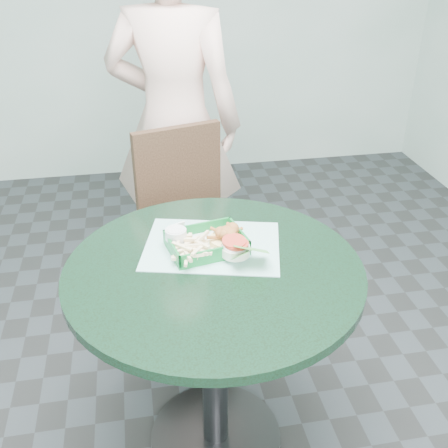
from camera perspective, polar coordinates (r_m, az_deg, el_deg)
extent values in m
cube|color=#303335|center=(2.10, -0.90, -22.15)|extent=(4.00, 5.00, 0.02)
cylinder|color=#333336|center=(2.10, -0.90, -21.99)|extent=(0.48, 0.48, 0.02)
cylinder|color=#333336|center=(1.82, -0.99, -14.76)|extent=(0.09, 0.09, 0.70)
cylinder|color=#2F4238|center=(1.59, -1.11, -5.61)|extent=(0.90, 0.90, 0.03)
cube|color=#412816|center=(2.26, -4.25, -2.55)|extent=(0.39, 0.39, 0.04)
cube|color=#412816|center=(2.29, -4.98, 5.05)|extent=(0.39, 0.04, 0.46)
cube|color=#412816|center=(2.26, -7.79, -10.23)|extent=(0.04, 0.04, 0.43)
cube|color=#412816|center=(2.28, 0.66, -9.36)|extent=(0.04, 0.04, 0.43)
cube|color=#412816|center=(2.52, -8.25, -5.42)|extent=(0.04, 0.04, 0.43)
cube|color=#412816|center=(2.54, -0.75, -4.70)|extent=(0.04, 0.04, 0.43)
imported|color=beige|center=(2.42, -5.55, 13.59)|extent=(0.84, 0.69, 1.97)
cube|color=#94CDC6|center=(1.67, -1.29, -2.93)|extent=(0.49, 0.41, 0.00)
cube|color=#0E712D|center=(1.65, -1.92, -3.17)|extent=(0.23, 0.17, 0.01)
cube|color=white|center=(1.65, -1.92, -2.99)|extent=(0.22, 0.16, 0.00)
cube|color=#0E712D|center=(1.71, -2.34, -1.04)|extent=(0.23, 0.01, 0.04)
cube|color=#0E712D|center=(1.57, -1.49, -4.01)|extent=(0.23, 0.01, 0.04)
cube|color=#0E712D|center=(1.66, 1.89, -2.10)|extent=(0.01, 0.17, 0.04)
cube|color=#0E712D|center=(1.63, -5.82, -2.83)|extent=(0.01, 0.17, 0.04)
cylinder|color=#F2D07C|center=(1.64, 0.34, -2.65)|extent=(0.11, 0.11, 0.02)
cylinder|color=white|center=(1.66, -5.05, -1.38)|extent=(0.07, 0.07, 0.03)
cylinder|color=silver|center=(1.65, -5.08, -0.83)|extent=(0.06, 0.06, 0.00)
cylinder|color=silver|center=(1.58, 0.81, -3.82)|extent=(0.09, 0.09, 0.03)
torus|color=white|center=(1.57, 0.81, -3.26)|extent=(0.08, 0.08, 0.01)
cylinder|color=red|center=(1.57, 0.82, -2.98)|extent=(0.08, 0.08, 0.01)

